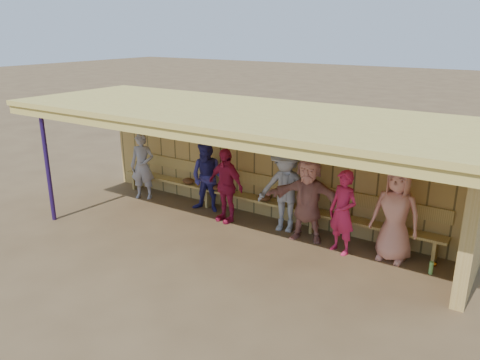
# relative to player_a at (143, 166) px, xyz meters

# --- Properties ---
(ground) EXTENTS (90.00, 90.00, 0.00)m
(ground) POSITION_rel_player_a_xyz_m (2.95, -0.65, -0.79)
(ground) COLOR brown
(ground) RESTS_ON ground
(player_a) EXTENTS (0.68, 0.57, 1.58)m
(player_a) POSITION_rel_player_a_xyz_m (0.00, 0.00, 0.00)
(player_a) COLOR #94939B
(player_a) RESTS_ON ground
(player_c) EXTENTS (0.85, 0.72, 1.57)m
(player_c) POSITION_rel_player_a_xyz_m (1.79, 0.16, -0.00)
(player_c) COLOR navy
(player_c) RESTS_ON ground
(player_d) EXTENTS (0.98, 0.54, 1.58)m
(player_d) POSITION_rel_player_a_xyz_m (2.44, -0.07, -0.00)
(player_d) COLOR #B31C43
(player_d) RESTS_ON ground
(player_e) EXTENTS (1.22, 0.83, 1.74)m
(player_e) POSITION_rel_player_a_xyz_m (3.72, 0.16, 0.08)
(player_e) COLOR #979AA0
(player_e) RESTS_ON ground
(player_f) EXTENTS (1.62, 0.81, 1.67)m
(player_f) POSITION_rel_player_a_xyz_m (4.27, 0.01, 0.04)
(player_f) COLOR tan
(player_f) RESTS_ON ground
(player_g) EXTENTS (0.66, 0.55, 1.55)m
(player_g) POSITION_rel_player_a_xyz_m (5.03, -0.14, -0.02)
(player_g) COLOR #C51F4C
(player_g) RESTS_ON ground
(player_h) EXTENTS (0.86, 0.59, 1.71)m
(player_h) POSITION_rel_player_a_xyz_m (5.89, 0.09, 0.06)
(player_h) COLOR tan
(player_h) RESTS_ON ground
(dugout_structure) EXTENTS (8.80, 3.20, 2.50)m
(dugout_structure) POSITION_rel_player_a_xyz_m (3.34, 0.04, 0.90)
(dugout_structure) COLOR tan
(dugout_structure) RESTS_ON ground
(bench) EXTENTS (7.60, 0.34, 0.93)m
(bench) POSITION_rel_player_a_xyz_m (2.95, 0.47, -0.26)
(bench) COLOR tan
(bench) RESTS_ON ground
(dugout_equipment) EXTENTS (5.71, 0.62, 0.80)m
(dugout_equipment) POSITION_rel_player_a_xyz_m (2.75, 0.34, -0.30)
(dugout_equipment) COLOR yellow
(dugout_equipment) RESTS_ON ground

